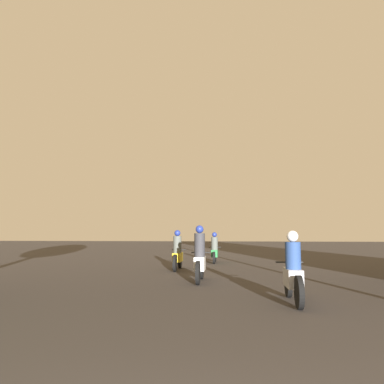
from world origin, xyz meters
name	(u,v)px	position (x,y,z in m)	size (l,w,h in m)	color
motorcycle_silver	(293,274)	(1.59, 7.09, 0.61)	(0.60, 2.01, 1.51)	black
motorcycle_white	(200,259)	(-0.64, 10.23, 0.67)	(0.60, 2.03, 1.68)	black
motorcycle_yellow	(178,254)	(-1.80, 13.65, 0.62)	(0.60, 2.03, 1.56)	black
motorcycle_green	(215,250)	(-0.49, 17.34, 0.59)	(0.60, 1.94, 1.48)	black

